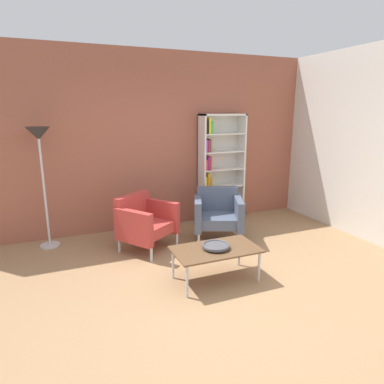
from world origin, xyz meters
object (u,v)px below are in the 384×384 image
(decorative_bowl, at_px, (216,246))
(armchair_corner_red, at_px, (144,221))
(coffee_table_low, at_px, (216,251))
(armchair_spare_guest, at_px, (218,213))
(floor_lamp_torchiere, at_px, (40,148))
(bookshelf_tall, at_px, (217,170))

(decorative_bowl, height_order, armchair_corner_red, armchair_corner_red)
(coffee_table_low, relative_size, armchair_spare_guest, 1.11)
(armchair_spare_guest, relative_size, floor_lamp_torchiere, 0.52)
(bookshelf_tall, distance_m, armchair_corner_red, 1.78)
(armchair_corner_red, bearing_deg, armchair_spare_guest, -38.32)
(bookshelf_tall, bearing_deg, coffee_table_low, -116.59)
(bookshelf_tall, distance_m, coffee_table_low, 2.29)
(floor_lamp_torchiere, bearing_deg, decorative_bowl, -45.31)
(bookshelf_tall, xyz_separation_m, coffee_table_low, (-0.99, -1.98, -0.56))
(coffee_table_low, distance_m, armchair_corner_red, 1.34)
(coffee_table_low, distance_m, floor_lamp_torchiere, 2.81)
(coffee_table_low, height_order, armchair_corner_red, armchair_corner_red)
(armchair_spare_guest, bearing_deg, armchair_corner_red, -159.90)
(floor_lamp_torchiere, bearing_deg, coffee_table_low, -45.31)
(coffee_table_low, distance_m, armchair_spare_guest, 1.33)
(coffee_table_low, relative_size, armchair_corner_red, 1.06)
(decorative_bowl, distance_m, armchair_corner_red, 1.34)
(floor_lamp_torchiere, bearing_deg, bookshelf_tall, 2.86)
(decorative_bowl, xyz_separation_m, armchair_corner_red, (-0.54, 1.23, -0.02))
(coffee_table_low, height_order, armchair_spare_guest, armchair_spare_guest)
(armchair_corner_red, height_order, armchair_spare_guest, same)
(coffee_table_low, bearing_deg, bookshelf_tall, 63.41)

